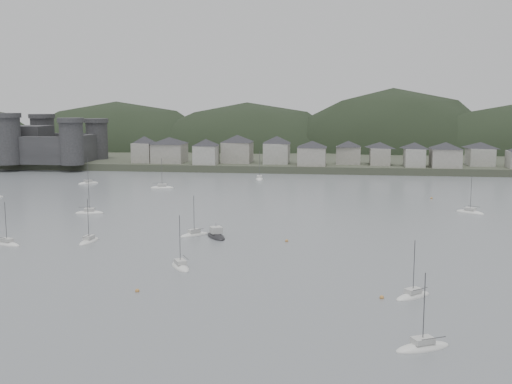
# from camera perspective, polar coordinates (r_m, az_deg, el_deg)

# --- Properties ---
(ground) EXTENTS (900.00, 900.00, 0.00)m
(ground) POSITION_cam_1_polar(r_m,az_deg,el_deg) (93.19, -6.36, -10.25)
(ground) COLOR slate
(ground) RESTS_ON ground
(far_shore_land) EXTENTS (900.00, 250.00, 3.00)m
(far_shore_land) POSITION_cam_1_polar(r_m,az_deg,el_deg) (382.30, 4.48, 4.01)
(far_shore_land) COLOR #383D2D
(far_shore_land) RESTS_ON ground
(forested_ridge) EXTENTS (851.55, 103.94, 102.57)m
(forested_ridge) POSITION_cam_1_polar(r_m,az_deg,el_deg) (357.79, 4.99, 1.66)
(forested_ridge) COLOR black
(forested_ridge) RESTS_ON ground
(castle) EXTENTS (66.00, 43.00, 20.00)m
(castle) POSITION_cam_1_polar(r_m,az_deg,el_deg) (301.59, -20.37, 4.20)
(castle) COLOR #313133
(castle) RESTS_ON far_shore_land
(waterfront_town) EXTENTS (451.48, 28.46, 12.92)m
(waterfront_town) POSITION_cam_1_polar(r_m,az_deg,el_deg) (271.30, 13.84, 3.60)
(waterfront_town) COLOR gray
(waterfront_town) RESTS_ON far_shore_land
(moored_fleet) EXTENTS (247.02, 177.85, 13.42)m
(moored_fleet) POSITION_cam_1_polar(r_m,az_deg,el_deg) (157.89, -4.94, -2.49)
(moored_fleet) COLOR silver
(moored_fleet) RESTS_ON ground
(motor_launch_far) EXTENTS (6.75, 8.83, 4.00)m
(motor_launch_far) POSITION_cam_1_polar(r_m,az_deg,el_deg) (137.37, -3.69, -4.05)
(motor_launch_far) COLOR black
(motor_launch_far) RESTS_ON ground
(mooring_buoys) EXTENTS (154.17, 123.45, 0.70)m
(mooring_buoys) POSITION_cam_1_polar(r_m,az_deg,el_deg) (141.60, -0.02, -3.71)
(mooring_buoys) COLOR #BC823E
(mooring_buoys) RESTS_ON ground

